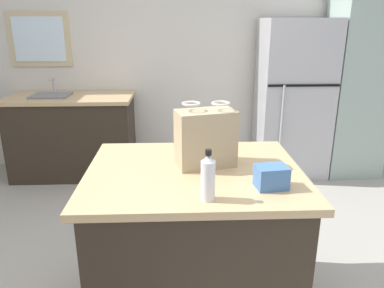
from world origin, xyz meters
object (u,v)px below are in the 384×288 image
(shopping_bag, at_px, (206,138))
(small_box, at_px, (271,177))
(tall_cabinet, at_px, (356,80))
(bottle, at_px, (208,178))
(refrigerator, at_px, (293,99))
(kitchen_island, at_px, (194,240))

(shopping_bag, xyz_separation_m, small_box, (0.30, -0.32, -0.11))
(tall_cabinet, distance_m, shopping_bag, 2.76)
(tall_cabinet, distance_m, bottle, 3.11)
(tall_cabinet, bearing_deg, shopping_bag, -131.50)
(refrigerator, xyz_separation_m, bottle, (-1.16, -2.50, 0.16))
(refrigerator, xyz_separation_m, small_box, (-0.84, -2.39, 0.11))
(refrigerator, relative_size, tall_cabinet, 0.81)
(refrigerator, distance_m, tall_cabinet, 0.72)
(small_box, bearing_deg, tall_cabinet, 57.32)
(shopping_bag, relative_size, bottle, 1.49)
(bottle, bearing_deg, refrigerator, 65.16)
(shopping_bag, bearing_deg, kitchen_island, -132.73)
(kitchen_island, height_order, refrigerator, refrigerator)
(shopping_bag, distance_m, small_box, 0.45)
(refrigerator, xyz_separation_m, tall_cabinet, (0.69, 0.00, 0.21))
(kitchen_island, xyz_separation_m, tall_cabinet, (1.90, 2.14, 0.61))
(refrigerator, distance_m, shopping_bag, 2.37)
(refrigerator, height_order, small_box, refrigerator)
(tall_cabinet, xyz_separation_m, bottle, (-1.85, -2.50, -0.05))
(kitchen_island, height_order, tall_cabinet, tall_cabinet)
(refrigerator, relative_size, bottle, 7.07)
(small_box, bearing_deg, refrigerator, 70.69)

